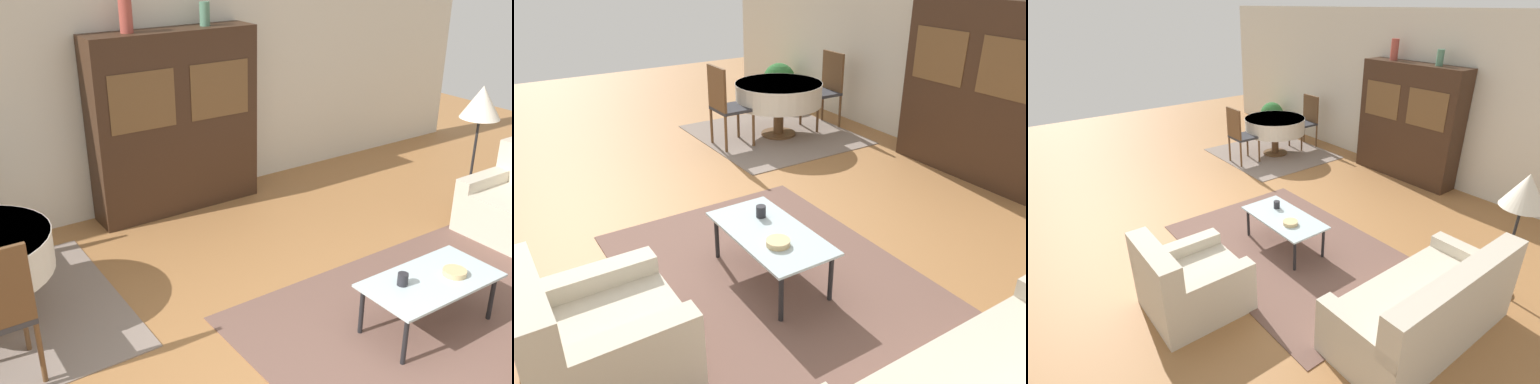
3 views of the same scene
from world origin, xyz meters
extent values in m
cube|color=beige|center=(0.00, 3.63, 1.35)|extent=(10.00, 0.06, 2.70)
cube|color=brown|center=(1.18, 0.36, 0.01)|extent=(2.98, 2.04, 0.01)
cube|color=beige|center=(2.93, 1.24, 0.50)|extent=(0.83, 0.16, 0.12)
cylinder|color=black|center=(0.57, 0.13, 0.20)|extent=(0.04, 0.04, 0.39)
cylinder|color=black|center=(1.53, 0.13, 0.20)|extent=(0.04, 0.04, 0.39)
cylinder|color=black|center=(0.57, 0.56, 0.20)|extent=(0.04, 0.04, 0.39)
cylinder|color=black|center=(1.53, 0.56, 0.20)|extent=(0.04, 0.04, 0.39)
cube|color=silver|center=(1.05, 0.34, 0.41)|extent=(1.07, 0.55, 0.02)
cube|color=#382316|center=(0.52, 3.38, 0.95)|extent=(1.79, 0.40, 1.91)
cube|color=brown|center=(0.09, 3.17, 1.29)|extent=(0.68, 0.01, 0.57)
cube|color=brown|center=(0.95, 3.17, 1.29)|extent=(0.68, 0.01, 0.57)
cylinder|color=brown|center=(-1.54, 1.75, 0.24)|extent=(0.04, 0.04, 0.47)
cylinder|color=brown|center=(-1.54, 1.34, 0.24)|extent=(0.04, 0.04, 0.47)
cylinder|color=black|center=(3.12, 1.59, 0.01)|extent=(0.28, 0.28, 0.02)
cylinder|color=black|center=(3.12, 1.59, 0.53)|extent=(0.03, 0.03, 1.01)
cone|color=silver|center=(3.12, 1.59, 1.18)|extent=(0.41, 0.41, 0.34)
cylinder|color=#232328|center=(0.81, 0.41, 0.47)|extent=(0.08, 0.08, 0.09)
cylinder|color=tan|center=(1.24, 0.29, 0.44)|extent=(0.18, 0.18, 0.04)
cylinder|color=#9E4238|center=(0.07, 3.38, 2.08)|extent=(0.13, 0.13, 0.33)
cylinder|color=#4C7A60|center=(0.91, 3.38, 2.03)|extent=(0.11, 0.11, 0.24)
camera|label=1|loc=(-2.16, -2.08, 2.77)|focal=42.00mm
camera|label=2|loc=(3.79, -1.41, 2.32)|focal=35.00mm
camera|label=3|loc=(4.40, -2.24, 2.76)|focal=28.00mm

